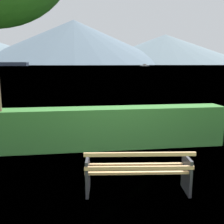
# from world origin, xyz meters

# --- Properties ---
(ground_plane) EXTENTS (1400.00, 1400.00, 0.00)m
(ground_plane) POSITION_xyz_m (0.00, 0.00, 0.00)
(ground_plane) COLOR #567A38
(water_surface) EXTENTS (620.00, 620.00, 0.00)m
(water_surface) POSITION_xyz_m (0.00, 308.62, 0.00)
(water_surface) COLOR #7A99A8
(water_surface) RESTS_ON ground_plane
(park_bench) EXTENTS (1.95, 0.78, 0.87)m
(park_bench) POSITION_xyz_m (-0.01, -0.06, 0.43)
(park_bench) COLOR tan
(park_bench) RESTS_ON ground_plane
(hedge_row) EXTENTS (6.17, 0.69, 1.14)m
(hedge_row) POSITION_xyz_m (0.00, 2.66, 0.57)
(hedge_row) COLOR #387A33
(hedge_row) RESTS_ON ground_plane
(sailboat_mid) EXTENTS (8.22, 4.61, 1.90)m
(sailboat_mid) POSITION_xyz_m (62.54, 230.61, 0.66)
(sailboat_mid) COLOR silver
(sailboat_mid) RESTS_ON water_surface
(distant_hills) EXTENTS (768.24, 406.01, 86.32)m
(distant_hills) POSITION_xyz_m (-25.41, 542.13, 36.52)
(distant_hills) COLOR slate
(distant_hills) RESTS_ON ground_plane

